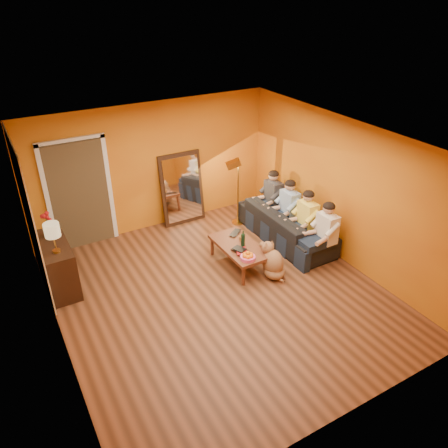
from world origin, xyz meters
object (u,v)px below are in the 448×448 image
floor_lamp (238,193)px  person_mid_left (307,220)px  sofa (286,225)px  laptop (237,234)px  sideboard (58,265)px  dog (273,260)px  person_far_left (326,233)px  tumbler (241,238)px  table_lamp (54,238)px  wine_bottle (243,238)px  vase (49,231)px  person_mid_right (289,208)px  coffee_table (239,255)px  mirror_frame (182,188)px  person_far_right (273,198)px

floor_lamp → person_mid_left: bearing=-46.2°
sofa → laptop: size_ratio=7.09×
sideboard → dog: size_ratio=1.79×
person_far_left → tumbler: size_ratio=12.19×
table_lamp → wine_bottle: size_ratio=1.65×
floor_lamp → vase: (-3.75, -0.14, 0.23)m
person_mid_right → wine_bottle: person_mid_right is taller
table_lamp → coffee_table: (2.95, -0.66, -0.90)m
table_lamp → tumbler: 3.18m
sideboard → sofa: size_ratio=0.53×
sofa → tumbler: (-1.17, -0.21, 0.14)m
wine_bottle → mirror_frame: bearing=95.7°
coffee_table → person_far_left: 1.62m
coffee_table → person_mid_right: person_mid_right is taller
mirror_frame → floor_lamp: 1.18m
person_far_left → person_mid_right: bearing=90.0°
wine_bottle → laptop: size_ratio=0.98×
person_mid_right → vase: person_mid_right is taller
sideboard → dog: sideboard is taller
dog → vase: 3.79m
person_mid_left → vase: (-4.37, 1.34, 0.34)m
coffee_table → laptop: 0.45m
person_mid_right → tumbler: bearing=-166.8°
floor_lamp → person_mid_left: size_ratio=1.18×
person_far_left → person_mid_left: same height
sideboard → tumbler: bearing=-15.4°
person_far_right → laptop: size_ratio=3.86×
person_mid_right → person_far_right: bearing=90.0°
floor_lamp → laptop: floor_lamp is taller
person_far_left → person_far_right: size_ratio=1.00×
sideboard → person_far_right: person_far_right is taller
wine_bottle → laptop: (0.13, 0.40, -0.14)m
sofa → person_mid_right: 0.33m
wine_bottle → tumbler: 0.21m
person_mid_right → dog: bearing=-137.2°
sideboard → person_far_left: size_ratio=0.97×
dog → person_far_right: 1.91m
laptop → coffee_table: bearing=-152.3°
person_far_right → floor_lamp: bearing=148.6°
coffee_table → wine_bottle: bearing=-45.5°
mirror_frame → vase: size_ratio=7.99×
sofa → person_mid_left: bearing=-163.9°
sofa → coffee_table: (-1.29, -0.33, -0.12)m
sideboard → coffee_table: 3.11m
dog → person_far_left: person_far_left is taller
table_lamp → person_mid_left: bearing=-10.2°
floor_lamp → person_far_left: bearing=-51.9°
person_far_left → coffee_table: bearing=154.6°
table_lamp → laptop: bearing=-5.7°
mirror_frame → person_mid_left: bearing=-53.9°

